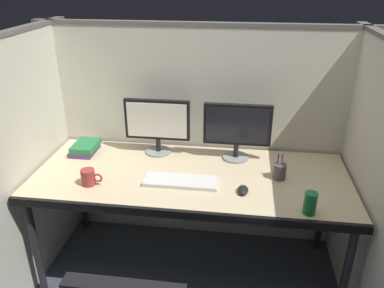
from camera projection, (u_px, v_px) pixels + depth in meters
cubicle_partition_rear at (199, 137)px, 2.69m from camera, size 2.21×0.06×1.57m
cubicle_partition_left at (27, 164)px, 2.32m from camera, size 0.06×1.41×1.57m
cubicle_partition_right at (369, 187)px, 2.08m from camera, size 0.06×1.41×1.57m
desk at (191, 182)px, 2.32m from camera, size 1.90×0.80×0.74m
monitor_left at (157, 123)px, 2.49m from camera, size 0.43×0.17×0.37m
monitor_right at (237, 128)px, 2.41m from camera, size 0.43×0.17×0.37m
keyboard_main at (181, 181)px, 2.22m from camera, size 0.43×0.15×0.02m
computer_mouse at (243, 190)px, 2.12m from camera, size 0.06×0.10×0.04m
pen_cup at (280, 171)px, 2.25m from camera, size 0.08×0.08×0.17m
book_stack at (85, 148)px, 2.58m from camera, size 0.16×0.22×0.07m
soda_can at (310, 203)px, 1.92m from camera, size 0.07×0.07×0.12m
coffee_mug at (89, 177)px, 2.19m from camera, size 0.13×0.08×0.09m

